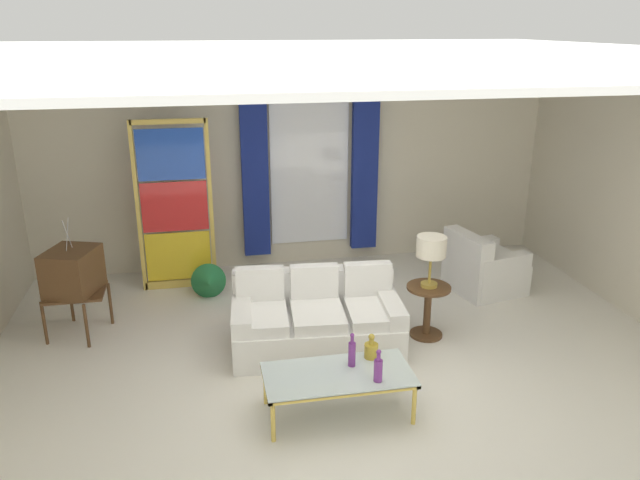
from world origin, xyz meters
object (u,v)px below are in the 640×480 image
Objects in this scene: couch_white_long at (316,320)px; bottle_crystal_tall at (371,349)px; table_lamp_brass at (431,249)px; peacock_figurine at (209,283)px; round_side_table at (428,306)px; bottle_blue_decanter at (378,369)px; stained_glass_divider at (175,210)px; armchair_white at (482,269)px; coffee_table at (338,377)px; bottle_amber_squat at (352,353)px; vintage_tv at (73,273)px.

bottle_crystal_tall is at bearing -73.30° from couch_white_long.
couch_white_long is 3.20× the size of table_lamp_brass.
peacock_figurine is 1.01× the size of round_side_table.
bottle_blue_decanter is 0.14× the size of stained_glass_divider.
armchair_white is 1.54m from round_side_table.
coffee_table is at bearing -149.94° from bottle_crystal_tall.
vintage_tv reaches higher than bottle_amber_squat.
stained_glass_divider is (-3.83, 0.86, 0.77)m from armchair_white.
armchair_white is at bearing 45.11° from bottle_crystal_tall.
peacock_figurine is 2.87m from table_lamp_brass.
table_lamp_brass reaches higher than round_side_table.
vintage_tv is (-2.64, 1.93, 0.19)m from bottle_amber_squat.
bottle_crystal_tall is at bearing -134.89° from armchair_white.
stained_glass_divider is at bearing 144.74° from round_side_table.
vintage_tv is at bearing 168.12° from table_lamp_brass.
bottle_amber_squat is (0.15, 0.10, 0.17)m from coffee_table.
bottle_amber_squat is (-0.16, 0.29, 0.01)m from bottle_blue_decanter.
round_side_table is (2.70, -1.91, -0.70)m from stained_glass_divider.
bottle_amber_squat is 0.15× the size of stained_glass_divider.
couch_white_long is at bearing 95.22° from bottle_amber_squat.
bottle_blue_decanter reaches higher than round_side_table.
round_side_table is (1.14, 1.14, -0.18)m from bottle_amber_squat.
bottle_blue_decanter is 0.33m from bottle_amber_squat.
bottle_blue_decanter is at bearing -31.69° from coffee_table.
bottle_blue_decanter is at bearing -38.39° from vintage_tv.
stained_glass_divider is at bearing 167.30° from armchair_white.
armchair_white is 1.70× the size of table_lamp_brass.
couch_white_long is at bearing 179.48° from table_lamp_brass.
bottle_blue_decanter is 0.93× the size of bottle_amber_squat.
bottle_blue_decanter is 3.78m from stained_glass_divider.
vintage_tv is at bearing 162.82° from couch_white_long.
bottle_amber_squat is (0.10, -1.15, 0.24)m from couch_white_long.
armchair_white is 4.00m from stained_glass_divider.
armchair_white is at bearing 49.37° from bottle_blue_decanter.
vintage_tv reaches higher than armchair_white.
bottle_crystal_tall reaches higher than peacock_figurine.
couch_white_long is 2.59m from armchair_white.
couch_white_long is 1.81m from peacock_figurine.
coffee_table is at bearing 148.31° from bottle_blue_decanter.
coffee_table is 2.28× the size of table_lamp_brass.
bottle_blue_decanter reaches higher than coffee_table.
round_side_table reaches higher than coffee_table.
vintage_tv is 1.66m from peacock_figurine.
couch_white_long reaches higher than bottle_crystal_tall.
round_side_table is at bearing -0.52° from couch_white_long.
couch_white_long reaches higher than bottle_blue_decanter.
bottle_crystal_tall is 0.25× the size of armchair_white.
table_lamp_brass reaches higher than bottle_blue_decanter.
table_lamp_brass is at bearing -11.88° from vintage_tv.
vintage_tv reaches higher than coffee_table.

